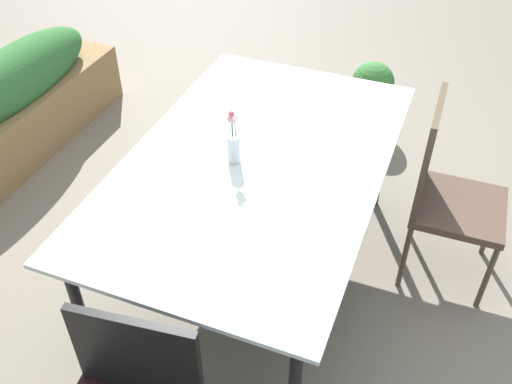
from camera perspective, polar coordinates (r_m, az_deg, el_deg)
ground_plane at (r=3.13m, az=1.21°, el=-7.67°), size 12.00×12.00×0.00m
dining_table at (r=2.61m, az=-0.00°, el=2.35°), size 1.81×1.13×0.77m
chair_near_right at (r=2.92m, az=18.43°, el=0.39°), size 0.44×0.44×0.99m
flower_vase at (r=2.51m, az=-2.27°, el=4.95°), size 0.06×0.06×0.26m
potted_plant at (r=4.16m, az=11.44°, el=9.61°), size 0.30×0.30×0.48m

